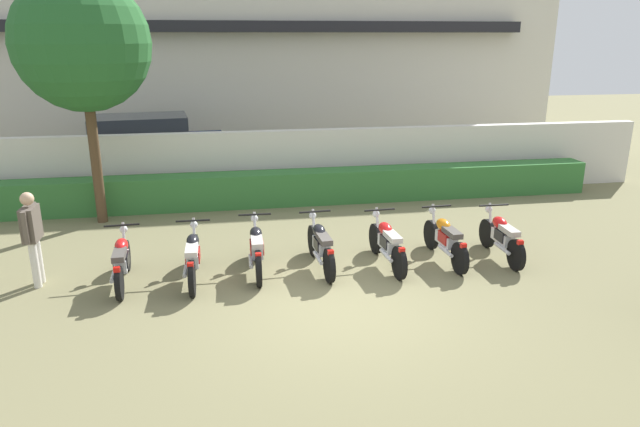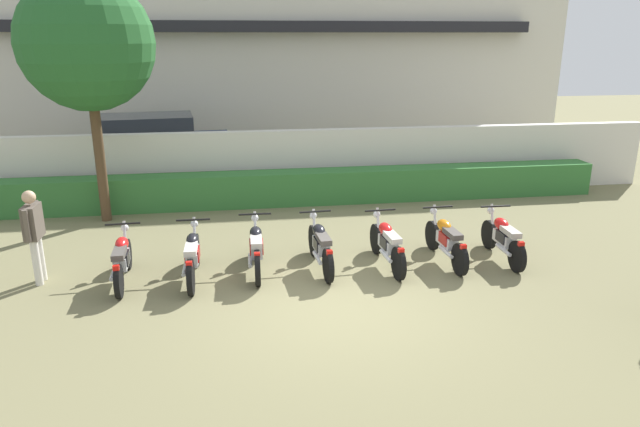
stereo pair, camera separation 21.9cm
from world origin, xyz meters
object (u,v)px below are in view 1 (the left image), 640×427
Objects in this scene: tree_near_inspector at (82,44)px; motorcycle_in_row_6 at (502,236)px; motorcycle_in_row_4 at (387,243)px; parked_car at (146,148)px; motorcycle_in_row_1 at (193,256)px; motorcycle_in_row_2 at (257,248)px; motorcycle_in_row_0 at (122,260)px; motorcycle_in_row_5 at (445,239)px; motorcycle_in_row_3 at (321,245)px; inspector_person at (32,231)px.

tree_near_inspector is 9.45m from motorcycle_in_row_6.
tree_near_inspector is 7.63m from motorcycle_in_row_4.
motorcycle_in_row_4 is (5.71, -3.67, -3.49)m from tree_near_inspector.
tree_near_inspector is at bearing -104.99° from parked_car.
motorcycle_in_row_4 is 2.26m from motorcycle_in_row_6.
motorcycle_in_row_1 is at bearing -84.81° from parked_car.
motorcycle_in_row_4 is (2.40, -0.09, -0.01)m from motorcycle_in_row_2.
motorcycle_in_row_2 reaches higher than motorcycle_in_row_0.
motorcycle_in_row_6 is (6.96, 0.02, 0.00)m from motorcycle_in_row_0.
parked_car is 5.05m from tree_near_inspector.
motorcycle_in_row_4 is at bearing -62.83° from parked_car.
motorcycle_in_row_4 reaches higher than motorcycle_in_row_0.
motorcycle_in_row_5 is at bearing -89.68° from motorcycle_in_row_2.
motorcycle_in_row_3 reaches higher than motorcycle_in_row_0.
inspector_person reaches higher than motorcycle_in_row_0.
motorcycle_in_row_1 reaches higher than motorcycle_in_row_6.
motorcycle_in_row_6 is (7.35, -7.72, -0.50)m from parked_car.
motorcycle_in_row_6 is at bearing -1.43° from inspector_person.
tree_near_inspector is 5.98m from motorcycle_in_row_2.
parked_car is at bearing 12.42° from motorcycle_in_row_1.
motorcycle_in_row_3 is 1.01× the size of motorcycle_in_row_4.
inspector_person reaches higher than motorcycle_in_row_6.
motorcycle_in_row_5 is 1.11m from motorcycle_in_row_6.
motorcycle_in_row_3 is at bearing 82.75° from motorcycle_in_row_4.
motorcycle_in_row_2 is at bearing 86.99° from motorcycle_in_row_5.
inspector_person is at bearing 85.09° from motorcycle_in_row_4.
motorcycle_in_row_1 is 1.12m from motorcycle_in_row_2.
parked_car is 2.84× the size of inspector_person.
parked_car reaches higher than motorcycle_in_row_2.
motorcycle_in_row_1 reaches higher than motorcycle_in_row_3.
motorcycle_in_row_5 is at bearing -92.12° from motorcycle_in_row_0.
motorcycle_in_row_2 is at bearing -1.41° from inspector_person.
motorcycle_in_row_4 is at bearing -92.41° from motorcycle_in_row_0.
tree_near_inspector reaches higher than motorcycle_in_row_0.
motorcycle_in_row_0 is at bearing -8.95° from inspector_person.
parked_car is at bearing 81.33° from tree_near_inspector.
tree_near_inspector is 2.97× the size of motorcycle_in_row_0.
tree_near_inspector is 2.84× the size of motorcycle_in_row_1.
motorcycle_in_row_2 is (3.31, -3.58, -3.48)m from tree_near_inspector.
motorcycle_in_row_1 is 0.99× the size of motorcycle_in_row_5.
tree_near_inspector reaches higher than motorcycle_in_row_3.
tree_near_inspector is 2.82× the size of motorcycle_in_row_5.
motorcycle_in_row_1 is (1.19, -0.04, 0.01)m from motorcycle_in_row_0.
motorcycle_in_row_2 is 2.40m from motorcycle_in_row_4.
motorcycle_in_row_0 is at bearing 91.04° from motorcycle_in_row_6.
inspector_person is (-2.62, 0.27, 0.52)m from motorcycle_in_row_1.
motorcycle_in_row_2 is (2.30, 0.13, 0.02)m from motorcycle_in_row_0.
motorcycle_in_row_3 is at bearing -89.10° from motorcycle_in_row_2.
inspector_person is at bearing -104.20° from parked_car.
motorcycle_in_row_3 is 1.24m from motorcycle_in_row_4.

